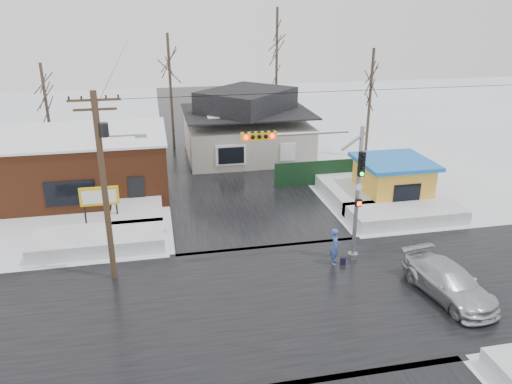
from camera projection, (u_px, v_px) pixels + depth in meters
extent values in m
plane|color=white|center=(294.00, 299.00, 22.40)|extent=(120.00, 120.00, 0.00)
cube|color=black|center=(294.00, 298.00, 22.40)|extent=(10.00, 120.00, 0.02)
cube|color=black|center=(294.00, 298.00, 22.40)|extent=(120.00, 10.00, 0.02)
cube|color=white|center=(99.00, 240.00, 26.96)|extent=(7.00, 3.00, 0.80)
cube|color=white|center=(405.00, 213.00, 30.35)|extent=(7.00, 3.00, 0.80)
cube|color=white|center=(138.00, 203.00, 31.91)|extent=(3.00, 8.00, 0.80)
cube|color=white|center=(344.00, 188.00, 34.55)|extent=(3.00, 8.00, 0.80)
cylinder|color=gray|center=(357.00, 196.00, 24.64)|extent=(0.20, 0.20, 7.00)
cylinder|color=gray|center=(353.00, 256.00, 25.84)|extent=(0.50, 0.50, 0.30)
cylinder|color=gray|center=(301.00, 134.00, 22.89)|extent=(4.60, 0.14, 0.14)
cube|color=gold|center=(259.00, 136.00, 22.52)|extent=(1.60, 0.28, 0.35)
sphere|color=#FF0C0C|center=(246.00, 138.00, 22.26)|extent=(0.20, 0.20, 0.20)
sphere|color=#FF0C0C|center=(272.00, 136.00, 22.48)|extent=(0.20, 0.20, 0.20)
cube|color=black|center=(362.00, 164.00, 23.85)|extent=(0.30, 0.22, 1.20)
sphere|color=#0CE533|center=(362.00, 174.00, 23.88)|extent=(0.18, 0.18, 0.18)
cube|color=black|center=(358.00, 203.00, 24.57)|extent=(0.30, 0.20, 0.35)
cylinder|color=#382619|center=(105.00, 191.00, 22.48)|extent=(0.28, 0.28, 9.00)
cube|color=#382619|center=(94.00, 100.00, 21.01)|extent=(2.20, 0.10, 0.10)
cube|color=#382619|center=(95.00, 109.00, 21.15)|extent=(1.80, 0.10, 0.10)
cylinder|color=black|center=(104.00, 130.00, 21.52)|extent=(0.44, 0.44, 0.60)
cylinder|color=gray|center=(120.00, 136.00, 21.75)|extent=(1.80, 0.08, 0.08)
cube|color=gray|center=(141.00, 136.00, 21.94)|extent=(0.50, 0.22, 0.12)
cube|color=brown|center=(77.00, 164.00, 34.24)|extent=(12.00, 8.00, 4.00)
cube|color=white|center=(73.00, 135.00, 33.50)|extent=(12.20, 8.20, 0.15)
cube|color=black|center=(70.00, 193.00, 30.78)|extent=(3.00, 0.08, 1.60)
cube|color=black|center=(137.00, 193.00, 31.64)|extent=(1.00, 0.08, 2.20)
cylinder|color=black|center=(85.00, 215.00, 28.90)|extent=(0.10, 0.10, 1.80)
cylinder|color=black|center=(117.00, 212.00, 29.24)|extent=(0.10, 0.10, 1.80)
cube|color=gold|center=(99.00, 196.00, 28.67)|extent=(2.20, 0.18, 1.10)
cube|color=white|center=(99.00, 197.00, 28.57)|extent=(1.90, 0.02, 0.80)
cube|color=#B6AFA4|center=(247.00, 139.00, 42.35)|extent=(10.00, 8.00, 3.00)
cube|color=black|center=(247.00, 111.00, 41.49)|extent=(10.40, 8.40, 0.12)
pyramid|color=black|center=(247.00, 100.00, 41.15)|extent=(9.00, 7.00, 1.80)
cube|color=brown|center=(281.00, 96.00, 42.65)|extent=(0.70, 0.70, 1.40)
cube|color=white|center=(231.00, 155.00, 38.31)|extent=(2.40, 0.12, 1.60)
cube|color=yellow|center=(392.00, 183.00, 32.87)|extent=(4.00, 4.00, 2.60)
cube|color=blue|center=(394.00, 162.00, 32.35)|extent=(4.60, 4.60, 0.25)
cube|color=black|center=(407.00, 193.00, 31.01)|extent=(1.80, 0.06, 1.20)
cube|color=black|center=(328.00, 172.00, 36.10)|extent=(8.00, 0.12, 1.80)
cylinder|color=#332821|center=(171.00, 92.00, 43.62)|extent=(0.24, 0.24, 10.00)
cylinder|color=#332821|center=(276.00, 75.00, 46.97)|extent=(0.24, 0.24, 12.00)
cylinder|color=#332821|center=(369.00, 104.00, 41.33)|extent=(0.24, 0.24, 9.00)
cylinder|color=#332821|center=(48.00, 113.00, 40.27)|extent=(0.24, 0.24, 8.00)
imported|color=#3C55AA|center=(335.00, 247.00, 25.04)|extent=(0.67, 0.82, 1.92)
imported|color=silver|center=(449.00, 282.00, 22.30)|extent=(2.75, 5.26, 1.45)
cube|color=black|center=(343.00, 261.00, 25.23)|extent=(0.30, 0.20, 0.35)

